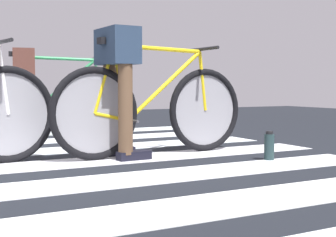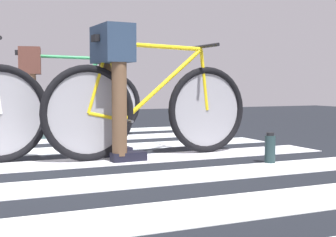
# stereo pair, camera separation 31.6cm
# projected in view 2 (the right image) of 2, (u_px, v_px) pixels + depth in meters

# --- Properties ---
(bicycle_1_of_3) EXTENTS (1.74, 0.52, 0.93)m
(bicycle_1_of_3) POSITION_uv_depth(u_px,v_px,m) (151.00, 108.00, 3.75)
(bicycle_1_of_3) COLOR black
(bicycle_1_of_3) RESTS_ON ground
(cyclist_1_of_3) EXTENTS (0.33, 0.42, 1.01)m
(cyclist_1_of_3) POSITION_uv_depth(u_px,v_px,m) (113.00, 73.00, 3.59)
(cyclist_1_of_3) COLOR brown
(cyclist_1_of_3) RESTS_ON ground
(bicycle_3_of_3) EXTENTS (1.72, 0.54, 0.93)m
(bicycle_3_of_3) POSITION_uv_depth(u_px,v_px,m) (61.00, 102.00, 5.19)
(bicycle_3_of_3) COLOR black
(bicycle_3_of_3) RESTS_ON ground
(cyclist_3_of_3) EXTENTS (0.37, 0.44, 0.96)m
(cyclist_3_of_3) POSITION_uv_depth(u_px,v_px,m) (31.00, 80.00, 5.10)
(cyclist_3_of_3) COLOR brown
(cyclist_3_of_3) RESTS_ON ground
(water_bottle) EXTENTS (0.08, 0.08, 0.22)m
(water_bottle) POSITION_uv_depth(u_px,v_px,m) (270.00, 149.00, 3.46)
(water_bottle) COLOR #1D2F32
(water_bottle) RESTS_ON ground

